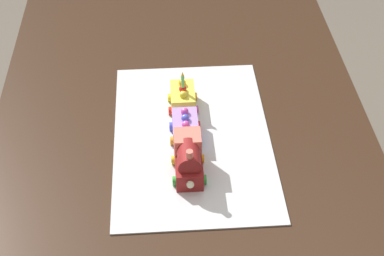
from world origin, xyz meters
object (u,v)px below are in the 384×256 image
(dining_table, at_px, (182,147))
(cake_car_gondola_lemon, at_px, (183,98))
(cake_locomotive, at_px, (188,159))
(birthday_candle, at_px, (183,80))
(cake_car_caboose_lavender, at_px, (185,128))

(dining_table, bearing_deg, cake_car_gondola_lemon, -8.55)
(cake_locomotive, relative_size, birthday_candle, 2.84)
(cake_car_gondola_lemon, height_order, birthday_candle, birthday_candle)
(cake_locomotive, xyz_separation_m, cake_car_caboose_lavender, (0.13, -0.00, -0.02))
(dining_table, relative_size, birthday_candle, 28.44)
(cake_car_gondola_lemon, relative_size, birthday_candle, 2.03)
(cake_locomotive, xyz_separation_m, birthday_candle, (0.24, -0.00, 0.05))
(cake_car_gondola_lemon, bearing_deg, birthday_candle, 180.00)
(cake_car_caboose_lavender, bearing_deg, cake_car_gondola_lemon, 0.00)
(dining_table, xyz_separation_m, birthday_candle, (0.04, -0.01, 0.21))
(cake_car_gondola_lemon, bearing_deg, cake_locomotive, 180.00)
(cake_car_caboose_lavender, relative_size, cake_car_gondola_lemon, 1.00)
(dining_table, relative_size, cake_car_gondola_lemon, 14.00)
(cake_car_caboose_lavender, bearing_deg, dining_table, 4.81)
(cake_car_caboose_lavender, distance_m, cake_car_gondola_lemon, 0.12)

